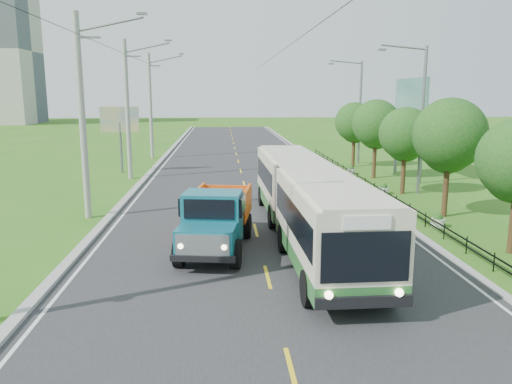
{
  "coord_description": "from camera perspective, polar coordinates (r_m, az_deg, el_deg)",
  "views": [
    {
      "loc": [
        -1.5,
        -16.11,
        6.14
      ],
      "look_at": [
        -0.02,
        5.48,
        1.9
      ],
      "focal_mm": 35.0,
      "sensor_mm": 36.0,
      "label": 1
    }
  ],
  "objects": [
    {
      "name": "centre_dash",
      "position": [
        17.3,
        1.33,
        -9.63
      ],
      "size": [
        0.12,
        2.2,
        0.0
      ],
      "primitive_type": "cube",
      "color": "yellow",
      "rests_on": "road"
    },
    {
      "name": "road",
      "position": [
        36.65,
        -1.52,
        1.46
      ],
      "size": [
        14.0,
        120.0,
        0.02
      ],
      "primitive_type": "cube",
      "color": "#28282B",
      "rests_on": "ground"
    },
    {
      "name": "pole_mid",
      "position": [
        37.73,
        -14.43,
        9.16
      ],
      "size": [
        3.51,
        0.32,
        10.0
      ],
      "color": "gray",
      "rests_on": "ground"
    },
    {
      "name": "tree_back",
      "position": [
        43.82,
        11.21,
        7.63
      ],
      "size": [
        3.3,
        3.36,
        5.5
      ],
      "color": "#382314",
      "rests_on": "ground"
    },
    {
      "name": "tree_third",
      "position": [
        26.86,
        21.21,
        5.75
      ],
      "size": [
        3.6,
        3.62,
        6.0
      ],
      "color": "#382314",
      "rests_on": "ground"
    },
    {
      "name": "planter_mid",
      "position": [
        32.29,
        14.38,
        0.3
      ],
      "size": [
        0.64,
        0.64,
        0.67
      ],
      "color": "silver",
      "rests_on": "ground"
    },
    {
      "name": "billboard_left",
      "position": [
        40.96,
        -15.31,
        7.53
      ],
      "size": [
        3.0,
        0.2,
        5.2
      ],
      "color": "slate",
      "rests_on": "ground"
    },
    {
      "name": "edge_line_left",
      "position": [
        36.98,
        -11.87,
        1.33
      ],
      "size": [
        0.12,
        120.0,
        0.0
      ],
      "primitive_type": "cube",
      "color": "silver",
      "rests_on": "road"
    },
    {
      "name": "planter_near",
      "position": [
        25.0,
        20.07,
        -3.14
      ],
      "size": [
        0.64,
        0.64,
        0.67
      ],
      "color": "silver",
      "rests_on": "ground"
    },
    {
      "name": "streetlight_mid",
      "position": [
        32.49,
        18.23,
        8.36
      ],
      "size": [
        3.02,
        0.2,
        9.07
      ],
      "color": "slate",
      "rests_on": "ground"
    },
    {
      "name": "ground",
      "position": [
        17.3,
        1.33,
        -9.7
      ],
      "size": [
        240.0,
        240.0,
        0.0
      ],
      "primitive_type": "plane",
      "color": "#2F6718",
      "rests_on": "ground"
    },
    {
      "name": "billboard_right",
      "position": [
        38.66,
        17.23,
        9.43
      ],
      "size": [
        0.24,
        6.0,
        7.3
      ],
      "color": "slate",
      "rests_on": "ground"
    },
    {
      "name": "planter_far",
      "position": [
        39.85,
        10.81,
        2.45
      ],
      "size": [
        0.64,
        0.64,
        0.67
      ],
      "color": "silver",
      "rests_on": "ground"
    },
    {
      "name": "railing_right",
      "position": [
        32.11,
        13.36,
        0.31
      ],
      "size": [
        0.04,
        40.0,
        0.6
      ],
      "primitive_type": "cube",
      "color": "black",
      "rests_on": "ground"
    },
    {
      "name": "pole_far",
      "position": [
        49.58,
        -11.93,
        9.65
      ],
      "size": [
        3.51,
        0.32,
        10.0
      ],
      "color": "gray",
      "rests_on": "ground"
    },
    {
      "name": "edge_line_right",
      "position": [
        37.52,
        8.68,
        1.58
      ],
      "size": [
        0.12,
        120.0,
        0.0
      ],
      "primitive_type": "cube",
      "color": "silver",
      "rests_on": "road"
    },
    {
      "name": "curb_right",
      "position": [
        37.62,
        9.43,
        1.63
      ],
      "size": [
        0.3,
        120.0,
        0.1
      ],
      "primitive_type": "cube",
      "color": "#9E9E99",
      "rests_on": "ground"
    },
    {
      "name": "tree_fourth",
      "position": [
        32.41,
        16.7,
        6.11
      ],
      "size": [
        3.24,
        3.31,
        5.4
      ],
      "color": "#382314",
      "rests_on": "ground"
    },
    {
      "name": "bus",
      "position": [
        21.12,
        5.8,
        -0.53
      ],
      "size": [
        3.02,
        16.48,
        3.17
      ],
      "rotation": [
        0.0,
        0.0,
        0.02
      ],
      "color": "#27632A",
      "rests_on": "ground"
    },
    {
      "name": "tree_fifth",
      "position": [
        38.05,
        13.56,
        7.34
      ],
      "size": [
        3.48,
        3.52,
        5.8
      ],
      "color": "#382314",
      "rests_on": "ground"
    },
    {
      "name": "pole_near",
      "position": [
        26.02,
        -19.18,
        8.18
      ],
      "size": [
        3.51,
        0.32,
        10.0
      ],
      "color": "gray",
      "rests_on": "ground"
    },
    {
      "name": "dump_truck",
      "position": [
        19.85,
        -4.55,
        -2.66
      ],
      "size": [
        3.15,
        6.3,
        2.53
      ],
      "rotation": [
        0.0,
        0.0,
        -0.15
      ],
      "color": "#136073",
      "rests_on": "ground"
    },
    {
      "name": "curb_left",
      "position": [
        37.05,
        -12.72,
        1.4
      ],
      "size": [
        0.4,
        120.0,
        0.15
      ],
      "primitive_type": "cube",
      "color": "#9E9E99",
      "rests_on": "ground"
    },
    {
      "name": "streetlight_far",
      "position": [
        45.76,
        11.62,
        9.32
      ],
      "size": [
        3.02,
        0.2,
        9.07
      ],
      "color": "slate",
      "rests_on": "ground"
    }
  ]
}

